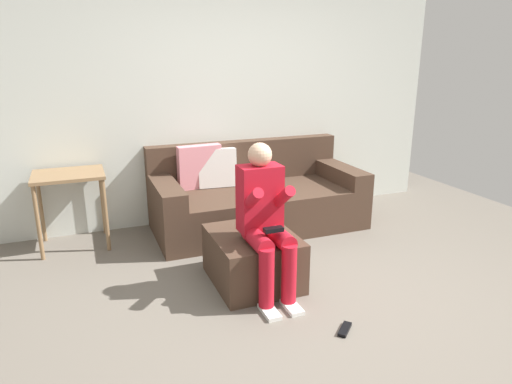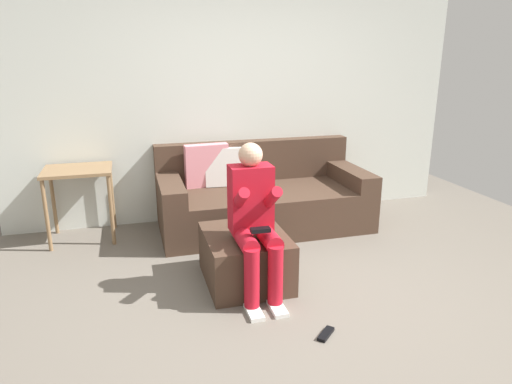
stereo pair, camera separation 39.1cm
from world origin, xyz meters
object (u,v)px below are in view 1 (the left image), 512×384
couch_sectional (255,199)px  side_table (69,185)px  ottoman (253,258)px  remote_near_ottoman (345,329)px  person_seated (265,216)px

couch_sectional → side_table: couch_sectional is taller
side_table → ottoman: bearing=-44.5°
couch_sectional → side_table: size_ratio=3.00×
couch_sectional → remote_near_ottoman: 2.06m
side_table → remote_near_ottoman: size_ratio=4.26×
couch_sectional → person_seated: 1.46m
ottoman → person_seated: (0.02, -0.20, 0.41)m
person_seated → remote_near_ottoman: size_ratio=6.83×
couch_sectional → remote_near_ottoman: (-0.16, -2.03, -0.29)m
ottoman → side_table: side_table is taller
person_seated → remote_near_ottoman: bearing=-66.5°
ottoman → person_seated: size_ratio=0.65×
couch_sectional → remote_near_ottoman: size_ratio=12.78×
couch_sectional → remote_near_ottoman: bearing=-94.4°
side_table → person_seated: bearing=-48.1°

